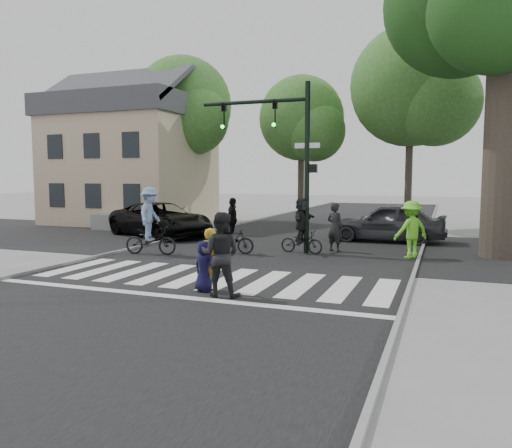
{
  "coord_description": "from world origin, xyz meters",
  "views": [
    {
      "loc": [
        5.8,
        -10.91,
        2.73
      ],
      "look_at": [
        0.5,
        3.0,
        1.3
      ],
      "focal_mm": 35.0,
      "sensor_mm": 36.0,
      "label": 1
    }
  ],
  "objects": [
    {
      "name": "pedestrian_adult",
      "position": [
        1.07,
        -0.75,
        0.97
      ],
      "size": [
        1.03,
        0.85,
        1.93
      ],
      "primitive_type": "imported",
      "rotation": [
        0.0,
        0.0,
        3.28
      ],
      "color": "black",
      "rests_on": "ground"
    },
    {
      "name": "road_cross",
      "position": [
        0.0,
        8.0,
        0.01
      ],
      "size": [
        70.0,
        10.0,
        0.01
      ],
      "primitive_type": "cube",
      "color": "black",
      "rests_on": "ground"
    },
    {
      "name": "traffic_signal",
      "position": [
        0.35,
        6.2,
        3.9
      ],
      "size": [
        4.45,
        0.29,
        6.0
      ],
      "color": "black",
      "rests_on": "ground"
    },
    {
      "name": "bg_tree_3",
      "position": [
        4.31,
        15.27,
        6.94
      ],
      "size": [
        6.3,
        6.0,
        10.2
      ],
      "color": "brown",
      "rests_on": "ground"
    },
    {
      "name": "pedestrian_woman",
      "position": [
        0.6,
        -0.31,
        0.75
      ],
      "size": [
        0.6,
        0.45,
        1.51
      ],
      "primitive_type": "imported",
      "rotation": [
        0.0,
        0.0,
        2.98
      ],
      "color": "gold",
      "rests_on": "ground"
    },
    {
      "name": "crosswalk",
      "position": [
        0.0,
        0.66,
        0.01
      ],
      "size": [
        10.0,
        3.85,
        0.01
      ],
      "color": "silver",
      "rests_on": "ground"
    },
    {
      "name": "house",
      "position": [
        -11.49,
        13.98,
        3.8
      ],
      "size": [
        8.4,
        8.1,
        8.82
      ],
      "color": "beige",
      "rests_on": "ground"
    },
    {
      "name": "pedestrian_child",
      "position": [
        0.52,
        -0.49,
        0.61
      ],
      "size": [
        0.69,
        0.55,
        1.22
      ],
      "primitive_type": "imported",
      "rotation": [
        0.0,
        0.0,
        2.83
      ],
      "color": "#100F33",
      "rests_on": "ground"
    },
    {
      "name": "bystander_hivis",
      "position": [
        4.76,
        6.36,
        0.96
      ],
      "size": [
        1.41,
        1.33,
        1.91
      ],
      "primitive_type": "imported",
      "rotation": [
        0.0,
        0.0,
        3.82
      ],
      "color": "#68E027",
      "rests_on": "ground"
    },
    {
      "name": "cyclist_left",
      "position": [
        -3.79,
        3.92,
        1.02
      ],
      "size": [
        1.94,
        1.3,
        2.36
      ],
      "color": "black",
      "rests_on": "ground"
    },
    {
      "name": "bg_tree_1",
      "position": [
        -8.7,
        15.48,
        6.65
      ],
      "size": [
        6.09,
        5.8,
        9.8
      ],
      "color": "brown",
      "rests_on": "ground"
    },
    {
      "name": "bg_tree_0",
      "position": [
        -13.74,
        16.0,
        6.14
      ],
      "size": [
        5.46,
        5.2,
        8.97
      ],
      "color": "brown",
      "rests_on": "ground"
    },
    {
      "name": "road_stem",
      "position": [
        0.0,
        5.0,
        0.01
      ],
      "size": [
        10.0,
        70.0,
        0.01
      ],
      "primitive_type": "cube",
      "color": "black",
      "rests_on": "ground"
    },
    {
      "name": "ground",
      "position": [
        0.0,
        0.0,
        0.0
      ],
      "size": [
        120.0,
        120.0,
        0.0
      ],
      "primitive_type": "plane",
      "color": "gray",
      "rests_on": "ground"
    },
    {
      "name": "car_suv",
      "position": [
        -6.26,
        8.59,
        0.77
      ],
      "size": [
        6.09,
        4.63,
        1.54
      ],
      "primitive_type": "imported",
      "rotation": [
        0.0,
        0.0,
        1.14
      ],
      "color": "black",
      "rests_on": "ground"
    },
    {
      "name": "bystander_dark",
      "position": [
        2.09,
        6.86,
        0.89
      ],
      "size": [
        0.76,
        0.64,
        1.78
      ],
      "primitive_type": "imported",
      "rotation": [
        0.0,
        0.0,
        2.76
      ],
      "color": "black",
      "rests_on": "ground"
    },
    {
      "name": "curb_right",
      "position": [
        5.05,
        5.0,
        0.05
      ],
      "size": [
        0.1,
        70.0,
        0.1
      ],
      "primitive_type": "cube",
      "color": "gray",
      "rests_on": "ground"
    },
    {
      "name": "cyclist_right",
      "position": [
        1.06,
        6.07,
        0.88
      ],
      "size": [
        1.61,
        1.5,
        1.98
      ],
      "color": "black",
      "rests_on": "ground"
    },
    {
      "name": "bg_tree_2",
      "position": [
        -1.76,
        16.62,
        5.78
      ],
      "size": [
        5.04,
        4.8,
        8.4
      ],
      "color": "brown",
      "rests_on": "ground"
    },
    {
      "name": "car_grey",
      "position": [
        3.55,
        10.39,
        0.81
      ],
      "size": [
        4.75,
        1.91,
        1.62
      ],
      "primitive_type": "imported",
      "rotation": [
        0.0,
        0.0,
        -1.57
      ],
      "color": "#343439",
      "rests_on": "ground"
    },
    {
      "name": "cyclist_mid",
      "position": [
        -1.17,
        5.08,
        0.81
      ],
      "size": [
        1.57,
        0.97,
        1.98
      ],
      "color": "black",
      "rests_on": "ground"
    },
    {
      "name": "curb_left",
      "position": [
        -5.05,
        5.0,
        0.05
      ],
      "size": [
        0.1,
        70.0,
        0.1
      ],
      "primitive_type": "cube",
      "color": "gray",
      "rests_on": "ground"
    }
  ]
}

